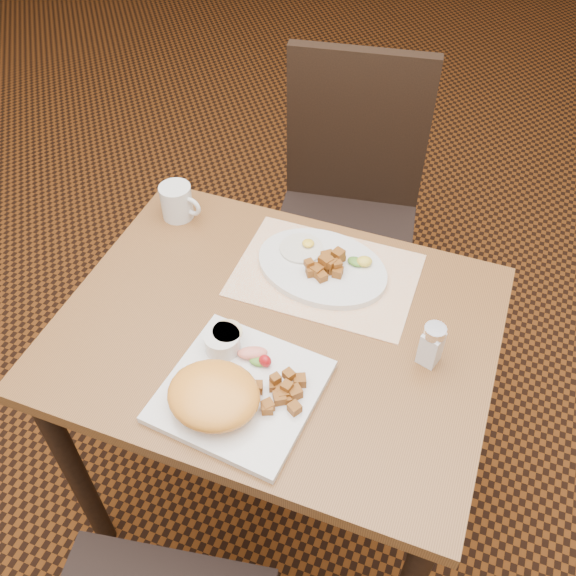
# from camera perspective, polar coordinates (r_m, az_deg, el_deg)

# --- Properties ---
(ground) EXTENTS (8.00, 8.00, 0.00)m
(ground) POSITION_cam_1_polar(r_m,az_deg,el_deg) (1.98, -0.78, -17.41)
(ground) COLOR black
(ground) RESTS_ON ground
(table) EXTENTS (0.90, 0.70, 0.75)m
(table) POSITION_cam_1_polar(r_m,az_deg,el_deg) (1.43, -1.04, -6.15)
(table) COLOR brown
(table) RESTS_ON ground
(chair_far) EXTENTS (0.48, 0.49, 0.97)m
(chair_far) POSITION_cam_1_polar(r_m,az_deg,el_deg) (1.98, 5.35, 7.70)
(chair_far) COLOR black
(chair_far) RESTS_ON ground
(placemat) EXTENTS (0.40, 0.28, 0.00)m
(placemat) POSITION_cam_1_polar(r_m,az_deg,el_deg) (1.45, 3.38, 1.17)
(placemat) COLOR white
(placemat) RESTS_ON table
(plate_square) EXTENTS (0.30, 0.30, 0.02)m
(plate_square) POSITION_cam_1_polar(r_m,az_deg,el_deg) (1.24, -4.21, -9.11)
(plate_square) COLOR silver
(plate_square) RESTS_ON table
(plate_oval) EXTENTS (0.34, 0.27, 0.02)m
(plate_oval) POSITION_cam_1_polar(r_m,az_deg,el_deg) (1.45, 3.04, 1.86)
(plate_oval) COLOR silver
(plate_oval) RESTS_ON placemat
(hollandaise_mound) EXTENTS (0.18, 0.16, 0.06)m
(hollandaise_mound) POSITION_cam_1_polar(r_m,az_deg,el_deg) (1.19, -6.69, -9.45)
(hollandaise_mound) COLOR #FDA131
(hollandaise_mound) RESTS_ON plate_square
(ramekin) EXTENTS (0.07, 0.08, 0.04)m
(ramekin) POSITION_cam_1_polar(r_m,az_deg,el_deg) (1.28, -5.82, -4.67)
(ramekin) COLOR silver
(ramekin) RESTS_ON plate_square
(garnish_sq) EXTENTS (0.08, 0.05, 0.03)m
(garnish_sq) POSITION_cam_1_polar(r_m,az_deg,el_deg) (1.26, -2.79, -6.09)
(garnish_sq) COLOR #387223
(garnish_sq) RESTS_ON plate_square
(fried_egg) EXTENTS (0.10, 0.10, 0.02)m
(fried_egg) POSITION_cam_1_polar(r_m,az_deg,el_deg) (1.48, 1.28, 3.61)
(fried_egg) COLOR white
(fried_egg) RESTS_ON plate_oval
(garnish_ov) EXTENTS (0.06, 0.04, 0.02)m
(garnish_ov) POSITION_cam_1_polar(r_m,az_deg,el_deg) (1.45, 6.51, 2.36)
(garnish_ov) COLOR #387223
(garnish_ov) RESTS_ON plate_oval
(salt_shaker) EXTENTS (0.05, 0.05, 0.10)m
(salt_shaker) POSITION_cam_1_polar(r_m,az_deg,el_deg) (1.28, 12.66, -4.89)
(salt_shaker) COLOR white
(salt_shaker) RESTS_ON table
(coffee_mug) EXTENTS (0.11, 0.08, 0.09)m
(coffee_mug) POSITION_cam_1_polar(r_m,az_deg,el_deg) (1.59, -9.81, 7.56)
(coffee_mug) COLOR silver
(coffee_mug) RESTS_ON table
(home_fries_sq) EXTENTS (0.11, 0.11, 0.03)m
(home_fries_sq) POSITION_cam_1_polar(r_m,az_deg,el_deg) (1.21, -0.53, -9.27)
(home_fries_sq) COLOR #955318
(home_fries_sq) RESTS_ON plate_square
(home_fries_ov) EXTENTS (0.09, 0.10, 0.04)m
(home_fries_ov) POSITION_cam_1_polar(r_m,az_deg,el_deg) (1.42, 3.52, 2.13)
(home_fries_ov) COLOR #955318
(home_fries_ov) RESTS_ON plate_oval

